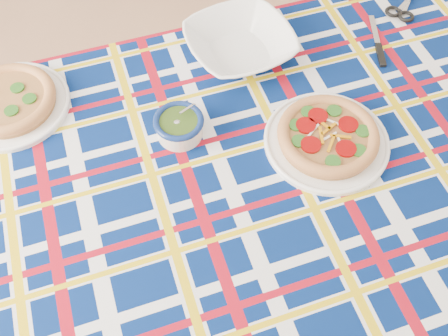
{
  "coord_description": "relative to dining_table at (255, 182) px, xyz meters",
  "views": [
    {
      "loc": [
        -0.11,
        -1.11,
        1.62
      ],
      "look_at": [
        0.02,
        -0.55,
        0.73
      ],
      "focal_mm": 40.0,
      "sensor_mm": 36.0,
      "label": 1
    }
  ],
  "objects": [
    {
      "name": "second_focaccia_plate",
      "position": [
        -0.52,
        0.29,
        0.1
      ],
      "size": [
        0.33,
        0.33,
        0.05
      ],
      "primitive_type": null,
      "rotation": [
        0.0,
        0.0,
        0.21
      ],
      "color": "#9A6636",
      "rests_on": "tablecloth"
    },
    {
      "name": "serving_bowl",
      "position": [
        0.05,
        0.34,
        0.11
      ],
      "size": [
        0.31,
        0.31,
        0.06
      ],
      "primitive_type": "imported",
      "rotation": [
        0.0,
        0.0,
        0.22
      ],
      "color": "white",
      "rests_on": "tablecloth"
    },
    {
      "name": "tablecloth",
      "position": [
        -0.0,
        0.0,
        0.02
      ],
      "size": [
        1.61,
        1.1,
        0.1
      ],
      "primitive_type": null,
      "rotation": [
        0.0,
        0.0,
        0.09
      ],
      "color": "#041952",
      "rests_on": "dining_table"
    },
    {
      "name": "table_knife",
      "position": [
        0.42,
        0.33,
        0.08
      ],
      "size": [
        0.07,
        0.2,
        0.01
      ],
      "primitive_type": null,
      "rotation": [
        0.0,
        0.0,
        1.33
      ],
      "color": "silver",
      "rests_on": "tablecloth"
    },
    {
      "name": "floor",
      "position": [
        -0.1,
        0.54,
        -0.63
      ],
      "size": [
        4.0,
        4.0,
        0.0
      ],
      "primitive_type": "plane",
      "color": "#9E6F51",
      "rests_on": "ground"
    },
    {
      "name": "pesto_bowl",
      "position": [
        -0.15,
        0.12,
        0.11
      ],
      "size": [
        0.12,
        0.12,
        0.07
      ],
      "primitive_type": null,
      "rotation": [
        0.0,
        0.0,
        0.1
      ],
      "color": "#21370F",
      "rests_on": "tablecloth"
    },
    {
      "name": "main_focaccia_plate",
      "position": [
        0.17,
        0.02,
        0.1
      ],
      "size": [
        0.33,
        0.33,
        0.06
      ],
      "primitive_type": null,
      "rotation": [
        0.0,
        0.0,
        0.15
      ],
      "color": "#9A6636",
      "rests_on": "tablecloth"
    },
    {
      "name": "dining_table",
      "position": [
        0.0,
        0.0,
        0.0
      ],
      "size": [
        1.58,
        1.07,
        0.7
      ],
      "rotation": [
        0.0,
        0.0,
        0.09
      ],
      "color": "brown",
      "rests_on": "floor"
    },
    {
      "name": "kitchen_scissors",
      "position": [
        0.56,
        0.43,
        0.08
      ],
      "size": [
        0.19,
        0.19,
        0.02
      ],
      "primitive_type": null,
      "rotation": [
        0.0,
        0.0,
        0.78
      ],
      "color": "silver",
      "rests_on": "tablecloth"
    }
  ]
}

